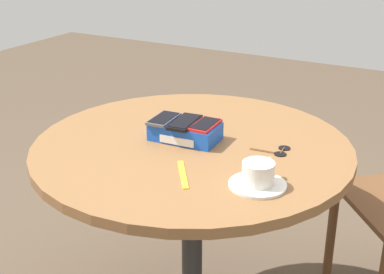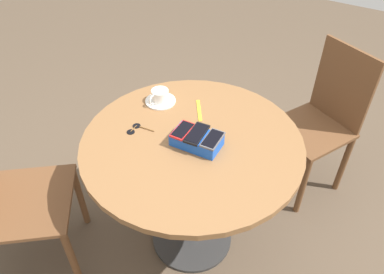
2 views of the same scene
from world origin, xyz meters
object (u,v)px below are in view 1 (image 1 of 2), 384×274
Objects in this scene: phone_gray at (164,119)px; phone_black at (185,122)px; phone_box at (185,132)px; sunglasses at (280,151)px; lanyard_strap at (183,174)px; phone_red at (205,125)px; saucer at (258,185)px; round_table at (192,179)px; coffee_cup at (259,172)px.

phone_gray is 0.08m from phone_black.
phone_black is at bearing -71.98° from phone_box.
phone_black is at bearing -168.49° from sunglasses.
phone_red is at bearing 102.61° from lanyard_strap.
phone_black is 1.19× the size of phone_red.
phone_box is 0.30m from sunglasses.
phone_gray is at bearing 156.13° from saucer.
phone_box is 1.42× the size of saucer.
phone_gray is 1.04× the size of phone_red.
round_table is 8.53× the size of coffee_cup.
saucer is 0.21m from lanyard_strap.
coffee_cup is at bearing -36.37° from phone_red.
round_table is at bearing 112.45° from lanyard_strap.
round_table is 8.86× the size of sunglasses.
saucer is at bearing -29.20° from phone_black.
coffee_cup reaches higher than lanyard_strap.
phone_gray is at bearing 176.92° from round_table.
round_table is at bearing -22.97° from phone_box.
phone_red is 0.24m from sunglasses.
phone_black reaches higher than lanyard_strap.
phone_red is at bearing 143.63° from coffee_cup.
coffee_cup is (0.32, -0.18, -0.02)m from phone_black.
coffee_cup is (0.26, -0.19, -0.02)m from phone_red.
phone_gray is 1.17× the size of sunglasses.
lanyard_strap is (-0.20, -0.04, -0.04)m from coffee_cup.
lanyard_strap is (0.09, -0.21, 0.13)m from round_table.
phone_red is 0.24m from lanyard_strap.
sunglasses is (0.18, 0.28, 0.00)m from lanyard_strap.
phone_red is (0.07, 0.01, 0.03)m from phone_box.
phone_red reaches higher than round_table.
phone_black is 1.28× the size of coffee_cup.
phone_black is (0.07, 0.00, 0.00)m from phone_gray.
sunglasses is (-0.03, 0.24, -0.04)m from coffee_cup.
coffee_cup reaches higher than phone_red.
phone_box reaches higher than lanyard_strap.
phone_black is at bearing -169.52° from phone_red.
phone_red is (0.06, 0.01, -0.00)m from phone_black.
round_table is 0.30m from sunglasses.
phone_red is 0.32m from coffee_cup.
sunglasses is at bearing 9.82° from phone_gray.
sunglasses is (0.29, 0.06, -0.06)m from phone_black.
round_table is at bearing -165.20° from sunglasses.
saucer is at bearing -83.70° from sunglasses.
phone_box is at bearing 118.04° from lanyard_strap.
lanyard_strap reaches higher than round_table.
sunglasses is at bearing 11.51° from phone_black.
phone_box is at bearing 150.38° from saucer.
lanyard_strap is (0.12, -0.22, -0.06)m from phone_black.
coffee_cup is at bearing -83.52° from sunglasses.
phone_black is 0.37m from coffee_cup.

